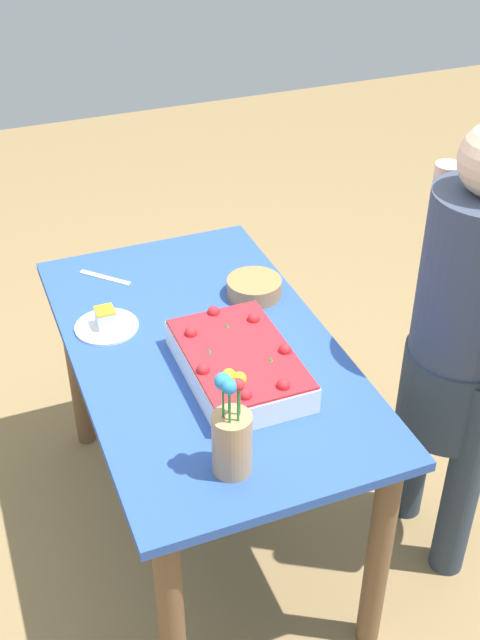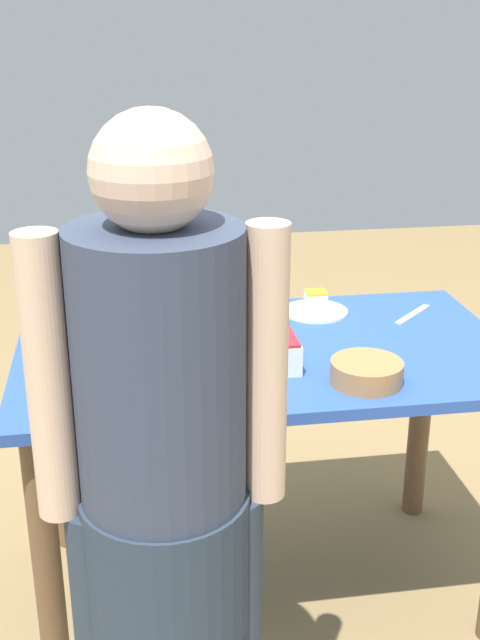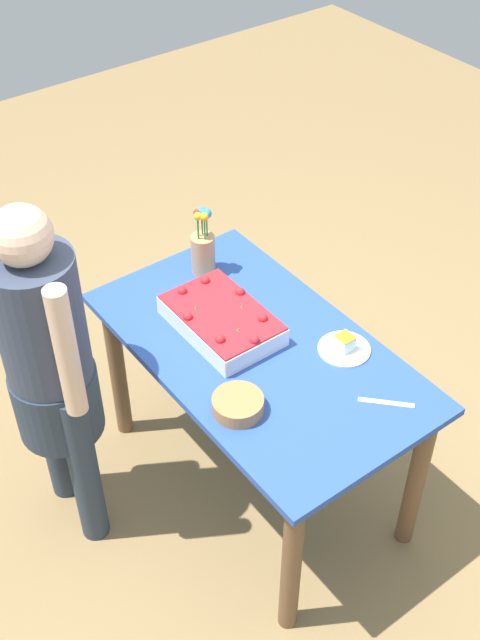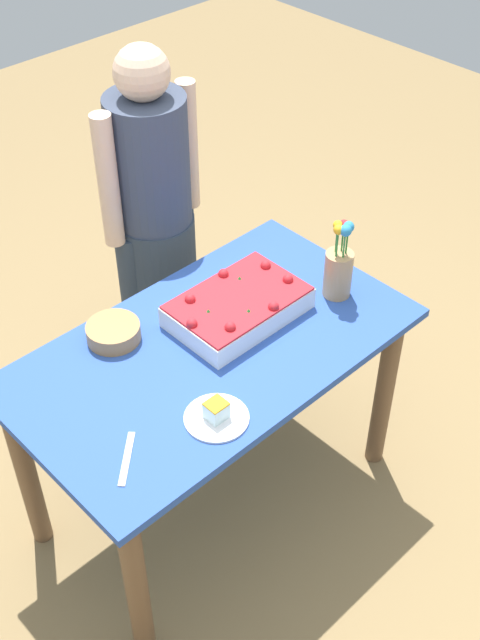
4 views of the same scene
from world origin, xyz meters
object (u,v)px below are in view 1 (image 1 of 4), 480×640
(sheet_cake, at_px, (239,363))
(serving_plate_with_slice, at_px, (106,323))
(flower_vase, at_px, (232,436))
(fruit_bowl, at_px, (254,287))
(person_standing, at_px, (463,335))
(cake_knife, at_px, (105,278))

(sheet_cake, height_order, serving_plate_with_slice, sheet_cake)
(serving_plate_with_slice, xyz_separation_m, flower_vase, (-0.70, -0.14, 0.09))
(serving_plate_with_slice, distance_m, flower_vase, 0.72)
(serving_plate_with_slice, bearing_deg, fruit_bowl, -89.35)
(sheet_cake, distance_m, fruit_bowl, 0.42)
(fruit_bowl, xyz_separation_m, person_standing, (-0.52, -0.43, 0.05))
(cake_knife, height_order, flower_vase, flower_vase)
(flower_vase, bearing_deg, person_standing, -76.84)
(serving_plate_with_slice, relative_size, cake_knife, 1.01)
(fruit_bowl, bearing_deg, person_standing, -140.20)
(person_standing, bearing_deg, flower_vase, 13.16)
(sheet_cake, bearing_deg, cake_knife, 19.39)
(flower_vase, bearing_deg, serving_plate_with_slice, 11.61)
(fruit_bowl, height_order, person_standing, person_standing)
(cake_knife, relative_size, fruit_bowl, 1.08)
(cake_knife, relative_size, person_standing, 0.13)
(cake_knife, distance_m, flower_vase, 0.99)
(serving_plate_with_slice, xyz_separation_m, person_standing, (-0.51, -0.92, 0.06))
(cake_knife, distance_m, person_standing, 1.17)
(cake_knife, bearing_deg, fruit_bowl, 13.36)
(serving_plate_with_slice, height_order, person_standing, person_standing)
(serving_plate_with_slice, relative_size, person_standing, 0.13)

